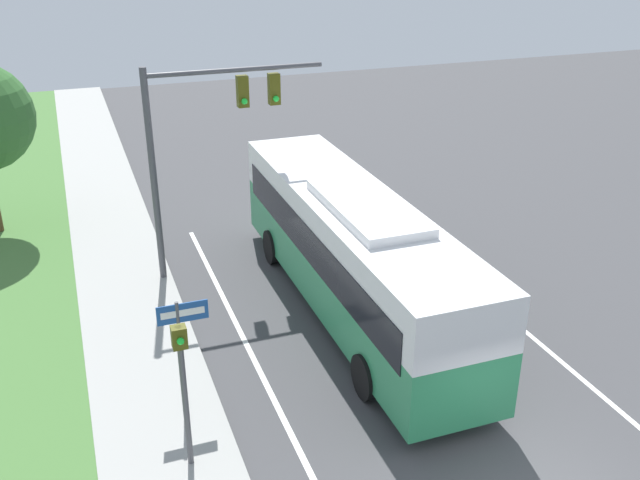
# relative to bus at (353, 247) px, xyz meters

# --- Properties ---
(bus) EXTENTS (2.69, 12.11, 3.62)m
(bus) POSITION_rel_bus_xyz_m (0.00, 0.00, 0.00)
(bus) COLOR #2D8956
(bus) RESTS_ON ground_plane
(signal_gantry) EXTENTS (5.23, 0.41, 6.45)m
(signal_gantry) POSITION_rel_bus_xyz_m (-3.14, 3.74, 2.55)
(signal_gantry) COLOR #4C4C51
(signal_gantry) RESTS_ON ground_plane
(pedestrian_signal) EXTENTS (0.28, 0.34, 3.29)m
(pedestrian_signal) POSITION_rel_bus_xyz_m (-5.42, -4.68, 0.22)
(pedestrian_signal) COLOR #4C4C51
(pedestrian_signal) RESTS_ON ground_plane
(street_sign) EXTENTS (1.10, 0.08, 2.74)m
(street_sign) POSITION_rel_bus_xyz_m (-5.12, -2.75, -0.11)
(street_sign) COLOR #4C4C51
(street_sign) RESTS_ON ground_plane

